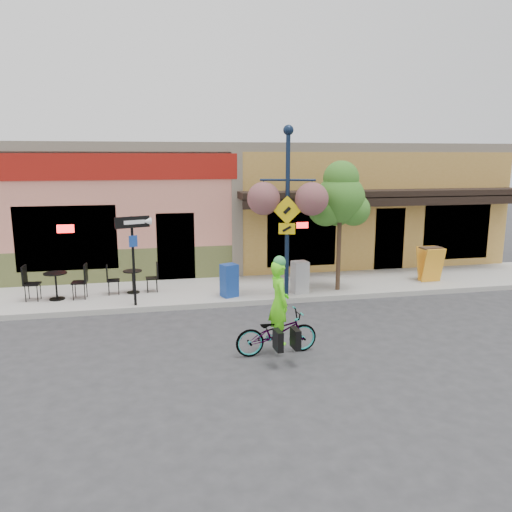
{
  "coord_description": "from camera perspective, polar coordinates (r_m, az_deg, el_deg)",
  "views": [
    {
      "loc": [
        -3.71,
        -12.49,
        4.05
      ],
      "look_at": [
        -0.99,
        0.5,
        1.4
      ],
      "focal_mm": 35.0,
      "sensor_mm": 36.0,
      "label": 1
    }
  ],
  "objects": [
    {
      "name": "ground",
      "position": [
        13.65,
        4.51,
        -6.01
      ],
      "size": [
        90.0,
        90.0,
        0.0
      ],
      "primitive_type": "plane",
      "color": "#2D2D30",
      "rests_on": "ground"
    },
    {
      "name": "sidewalk",
      "position": [
        15.48,
        2.44,
        -3.6
      ],
      "size": [
        24.0,
        3.0,
        0.15
      ],
      "primitive_type": "cube",
      "color": "#9E9B93",
      "rests_on": "ground"
    },
    {
      "name": "curb",
      "position": [
        14.13,
        3.89,
        -5.07
      ],
      "size": [
        24.0,
        0.12,
        0.15
      ],
      "primitive_type": "cube",
      "color": "#A8A59E",
      "rests_on": "ground"
    },
    {
      "name": "building",
      "position": [
        20.41,
        -1.33,
        6.23
      ],
      "size": [
        18.2,
        8.2,
        4.5
      ],
      "primitive_type": null,
      "color": "tan",
      "rests_on": "ground"
    },
    {
      "name": "bicycle",
      "position": [
        10.49,
        2.36,
        -8.75
      ],
      "size": [
        1.78,
        0.72,
        0.92
      ],
      "primitive_type": "imported",
      "rotation": [
        0.0,
        0.0,
        1.64
      ],
      "color": "maroon",
      "rests_on": "ground"
    },
    {
      "name": "cyclist_rider",
      "position": [
        10.37,
        2.65,
        -6.62
      ],
      "size": [
        0.46,
        0.66,
        1.73
      ],
      "primitive_type": "imported",
      "rotation": [
        0.0,
        0.0,
        1.64
      ],
      "color": "#62FC1A",
      "rests_on": "ground"
    },
    {
      "name": "lamp_post",
      "position": [
        13.72,
        3.6,
        4.87
      ],
      "size": [
        1.63,
        1.06,
        4.74
      ],
      "primitive_type": null,
      "rotation": [
        0.0,
        0.0,
        -0.32
      ],
      "color": "#111E35",
      "rests_on": "sidewalk"
    },
    {
      "name": "one_way_sign",
      "position": [
        13.49,
        -13.83,
        -0.61
      ],
      "size": [
        0.93,
        0.49,
        2.39
      ],
      "primitive_type": null,
      "rotation": [
        0.0,
        0.0,
        0.33
      ],
      "color": "black",
      "rests_on": "sidewalk"
    },
    {
      "name": "cafe_set_left",
      "position": [
        14.86,
        -21.9,
        -2.78
      ],
      "size": [
        1.71,
        0.93,
        1.0
      ],
      "primitive_type": null,
      "rotation": [
        0.0,
        0.0,
        -0.06
      ],
      "color": "black",
      "rests_on": "sidewalk"
    },
    {
      "name": "cafe_set_right",
      "position": [
        14.91,
        -13.91,
        -2.49
      ],
      "size": [
        1.49,
        0.8,
        0.87
      ],
      "primitive_type": null,
      "rotation": [
        0.0,
        0.0,
        0.05
      ],
      "color": "black",
      "rests_on": "sidewalk"
    },
    {
      "name": "newspaper_box_blue",
      "position": [
        14.11,
        -3.08,
        -2.81
      ],
      "size": [
        0.53,
        0.5,
        0.93
      ],
      "primitive_type": null,
      "rotation": [
        0.0,
        0.0,
        0.38
      ],
      "color": "#183E95",
      "rests_on": "sidewalk"
    },
    {
      "name": "newspaper_box_grey",
      "position": [
        14.55,
        5.03,
        -2.41
      ],
      "size": [
        0.48,
        0.45,
        0.93
      ],
      "primitive_type": null,
      "rotation": [
        0.0,
        0.0,
        0.14
      ],
      "color": "#A1A1A1",
      "rests_on": "sidewalk"
    },
    {
      "name": "street_tree",
      "position": [
        14.75,
        9.53,
        3.42
      ],
      "size": [
        1.7,
        1.7,
        3.84
      ],
      "primitive_type": null,
      "rotation": [
        0.0,
        0.0,
        0.14
      ],
      "color": "#3D7A26",
      "rests_on": "sidewalk"
    },
    {
      "name": "sandwich_board",
      "position": [
        16.61,
        19.64,
        -1.01
      ],
      "size": [
        0.68,
        0.51,
        1.1
      ],
      "primitive_type": null,
      "rotation": [
        0.0,
        0.0,
        0.04
      ],
      "color": "#FFA928",
      "rests_on": "sidewalk"
    }
  ]
}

